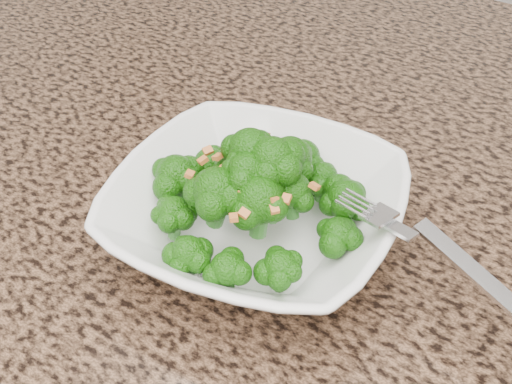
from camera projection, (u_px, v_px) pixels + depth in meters
The scene contains 5 objects.
granite_counter at pixel (325, 208), 0.60m from camera, with size 1.64×1.04×0.03m, color brown.
bowl at pixel (256, 212), 0.53m from camera, with size 0.23×0.23×0.06m, color white.
broccoli_pile at pixel (256, 153), 0.49m from camera, with size 0.21×0.21×0.06m, color #1B600A, non-canonical shape.
garlic_topping at pixel (256, 114), 0.47m from camera, with size 0.12×0.12×0.01m, color orange, non-canonical shape.
fork at pixel (407, 233), 0.46m from camera, with size 0.19×0.03×0.01m, color silver, non-canonical shape.
Camera 1 is at (0.21, -0.10, 1.28)m, focal length 45.00 mm.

